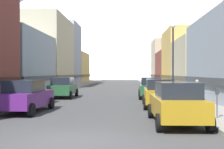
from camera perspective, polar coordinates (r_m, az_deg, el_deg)
ground_plane at (r=9.34m, az=-7.91°, el=-13.06°), size 400.00×400.00×0.00m
sidewalk_left at (r=44.69m, az=-7.48°, el=-2.39°), size 2.50×100.00×0.15m
sidewalk_right at (r=44.21m, az=8.69°, el=-2.42°), size 2.50×100.00×0.15m
storefront_left_2 at (r=34.30m, az=-20.62°, el=2.03°), size 9.14×12.29×6.67m
storefront_left_3 at (r=46.68m, az=-14.32°, el=4.00°), size 9.29×12.94×10.73m
storefront_left_4 at (r=56.66m, az=-9.78°, el=3.79°), size 6.49×8.26×11.62m
storefront_left_5 at (r=67.45m, az=-8.39°, el=1.22°), size 8.00×13.14×6.78m
storefront_right_2 at (r=34.60m, az=18.23°, el=1.54°), size 7.12×9.17×6.07m
storefront_right_3 at (r=44.24m, az=15.95°, el=2.75°), size 8.83×9.78×8.44m
storefront_right_4 at (r=54.06m, az=12.55°, el=1.07°), size 7.05×10.51×6.04m
storefront_right_5 at (r=64.05m, az=12.31°, el=2.32°), size 9.91×9.13×9.21m
car_left_0 at (r=16.60m, az=-16.60°, el=-4.07°), size 2.21×4.47×1.78m
car_left_1 at (r=25.70m, az=-9.58°, el=-2.52°), size 2.12×4.43×1.78m
car_right_0 at (r=12.49m, az=12.56°, el=-5.49°), size 2.10×4.42×1.78m
car_right_1 at (r=18.69m, az=9.26°, el=-3.57°), size 2.22×4.47×1.78m
car_right_2 at (r=25.11m, az=7.59°, el=-2.59°), size 2.19×4.46×1.78m
parking_meter_near at (r=13.81m, az=19.93°, el=-4.48°), size 0.14×0.10×1.33m
trash_bin_right at (r=19.76m, az=16.45°, el=-4.12°), size 0.59×0.59×0.98m
potted_plant_1 at (r=28.87m, az=-14.77°, el=-2.65°), size 0.63×0.63×0.96m
pedestrian_0 at (r=19.48m, az=16.34°, el=-3.50°), size 0.36×0.36×1.58m
streetlamp_right at (r=23.19m, az=11.89°, el=4.81°), size 0.36×0.36×5.86m
mountain_backdrop at (r=275.38m, az=3.17°, el=12.70°), size 355.66×355.66×122.79m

